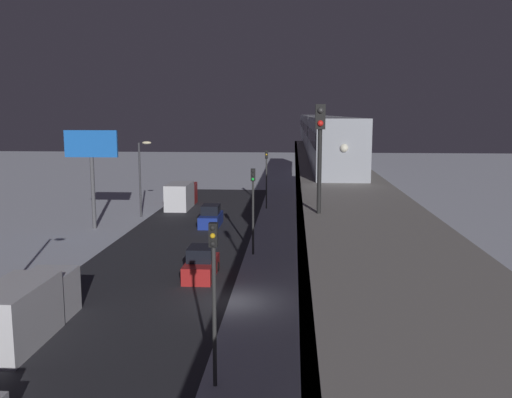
# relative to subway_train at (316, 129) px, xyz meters

# --- Properties ---
(ground_plane) EXTENTS (240.00, 240.00, 0.00)m
(ground_plane) POSITION_rel_subway_train_xyz_m (6.14, 36.88, -8.50)
(ground_plane) COLOR silver
(avenue_asphalt) EXTENTS (11.00, 92.04, 0.01)m
(avenue_asphalt) POSITION_rel_subway_train_xyz_m (11.69, 36.88, -8.50)
(avenue_asphalt) COLOR #28282D
(avenue_asphalt) RESTS_ON ground_plane
(elevated_railway) EXTENTS (5.00, 92.04, 6.72)m
(elevated_railway) POSITION_rel_subway_train_xyz_m (0.09, 36.88, -2.69)
(elevated_railway) COLOR gray
(elevated_railway) RESTS_ON ground_plane
(subway_train) EXTENTS (2.94, 74.07, 3.40)m
(subway_train) POSITION_rel_subway_train_xyz_m (0.00, 0.00, 0.00)
(subway_train) COLOR #999EA8
(subway_train) RESTS_ON elevated_railway
(rail_signal) EXTENTS (0.36, 0.41, 4.00)m
(rail_signal) POSITION_rel_subway_train_xyz_m (1.71, 46.16, 0.95)
(rail_signal) COLOR black
(rail_signal) RESTS_ON elevated_railway
(sedan_red) EXTENTS (1.91, 4.31, 1.97)m
(sedan_red) POSITION_rel_subway_train_xyz_m (8.49, 32.22, -7.72)
(sedan_red) COLOR #A51E1E
(sedan_red) RESTS_ON ground_plane
(sedan_blue_2) EXTENTS (1.80, 4.27, 1.97)m
(sedan_blue_2) POSITION_rel_subway_train_xyz_m (10.29, 15.82, -7.70)
(sedan_blue_2) COLOR navy
(sedan_blue_2) RESTS_ON ground_plane
(box_truck) EXTENTS (2.40, 7.40, 2.80)m
(box_truck) POSITION_rel_subway_train_xyz_m (15.09, 42.40, -7.15)
(box_truck) COLOR silver
(box_truck) RESTS_ON ground_plane
(delivery_van) EXTENTS (2.40, 7.40, 2.80)m
(delivery_van) POSITION_rel_subway_train_xyz_m (15.09, 5.70, -7.15)
(delivery_van) COLOR #A51E1E
(delivery_van) RESTS_ON ground_plane
(traffic_light_near) EXTENTS (0.32, 0.44, 6.40)m
(traffic_light_near) POSITION_rel_subway_train_xyz_m (5.59, 46.60, -4.30)
(traffic_light_near) COLOR #2D2D2D
(traffic_light_near) RESTS_ON ground_plane
(traffic_light_mid) EXTENTS (0.32, 0.44, 6.40)m
(traffic_light_mid) POSITION_rel_subway_train_xyz_m (5.59, 26.22, -4.30)
(traffic_light_mid) COLOR #2D2D2D
(traffic_light_mid) RESTS_ON ground_plane
(traffic_light_far) EXTENTS (0.32, 0.44, 6.40)m
(traffic_light_far) POSITION_rel_subway_train_xyz_m (5.59, 5.83, -4.30)
(traffic_light_far) COLOR #2D2D2D
(traffic_light_far) RESTS_ON ground_plane
(commercial_billboard) EXTENTS (4.80, 0.36, 8.90)m
(commercial_billboard) POSITION_rel_subway_train_xyz_m (20.71, 17.69, -1.67)
(commercial_billboard) COLOR #4C4C51
(commercial_billboard) RESTS_ON ground_plane
(street_lamp_far) EXTENTS (1.35, 0.44, 7.65)m
(street_lamp_far) POSITION_rel_subway_train_xyz_m (17.76, 11.88, -3.69)
(street_lamp_far) COLOR #38383D
(street_lamp_far) RESTS_ON ground_plane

